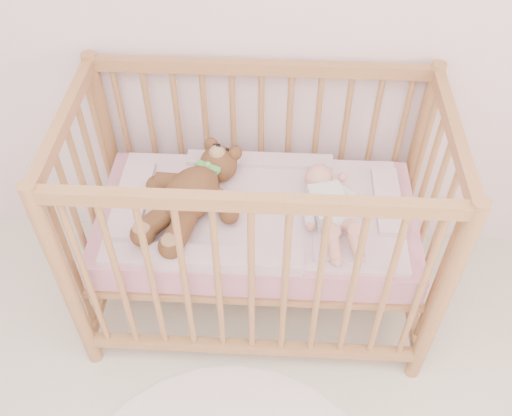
# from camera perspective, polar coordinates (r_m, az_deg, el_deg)

# --- Properties ---
(crib) EXTENTS (1.36, 0.76, 1.00)m
(crib) POSITION_cam_1_polar(r_m,az_deg,el_deg) (2.22, 0.07, -1.19)
(crib) COLOR #B1714B
(crib) RESTS_ON floor
(mattress) EXTENTS (1.22, 0.62, 0.13)m
(mattress) POSITION_cam_1_polar(r_m,az_deg,el_deg) (2.23, 0.07, -1.45)
(mattress) COLOR pink
(mattress) RESTS_ON crib
(blanket) EXTENTS (1.10, 0.58, 0.06)m
(blanket) POSITION_cam_1_polar(r_m,az_deg,el_deg) (2.18, 0.07, -0.13)
(blanket) COLOR pink
(blanket) RESTS_ON mattress
(baby) EXTENTS (0.35, 0.53, 0.12)m
(baby) POSITION_cam_1_polar(r_m,az_deg,el_deg) (2.12, 7.34, 0.59)
(baby) COLOR silver
(baby) RESTS_ON blanket
(teddy_bear) EXTENTS (0.62, 0.70, 0.16)m
(teddy_bear) POSITION_cam_1_polar(r_m,az_deg,el_deg) (2.12, -6.51, 1.30)
(teddy_bear) COLOR brown
(teddy_bear) RESTS_ON blanket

